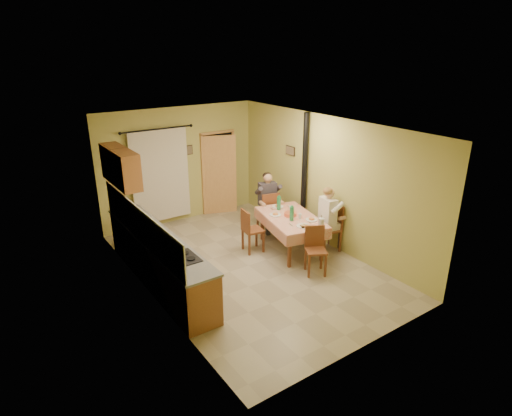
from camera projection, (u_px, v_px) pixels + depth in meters
floor at (249, 266)px, 8.56m from camera, size 4.00×6.00×0.01m
room_shell at (248, 179)px, 7.91m from camera, size 4.04×6.04×2.82m
kitchen_run at (158, 259)px, 7.79m from camera, size 0.64×3.64×1.56m
upper_cabinets at (120, 166)px, 8.20m from camera, size 0.35×1.40×0.70m
curtain at (161, 175)px, 10.05m from camera, size 1.70×0.07×2.22m
doorway at (219, 173)px, 10.97m from camera, size 0.96×0.33×2.15m
dining_table at (291, 233)px, 9.10m from camera, size 1.34×1.84×0.76m
tableware at (294, 215)px, 8.86m from camera, size 0.70×1.63×0.33m
chair_far at (268, 219)px, 10.06m from camera, size 0.52×0.52×0.99m
chair_near at (315, 259)px, 8.19m from camera, size 0.51×0.51×0.93m
chair_right at (328, 237)px, 9.13m from camera, size 0.53×0.53×1.02m
chair_left at (252, 238)px, 9.07m from camera, size 0.44×0.44×0.95m
man_far at (268, 196)px, 9.86m from camera, size 0.64×0.55×1.39m
man_right at (329, 212)px, 8.92m from camera, size 0.53×0.62×1.39m
stove_flue at (303, 192)px, 9.66m from camera, size 0.24×0.24×2.80m
picture_back at (189, 150)px, 10.35m from camera, size 0.19×0.03×0.23m
picture_right at (290, 151)px, 9.86m from camera, size 0.03×0.31×0.21m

